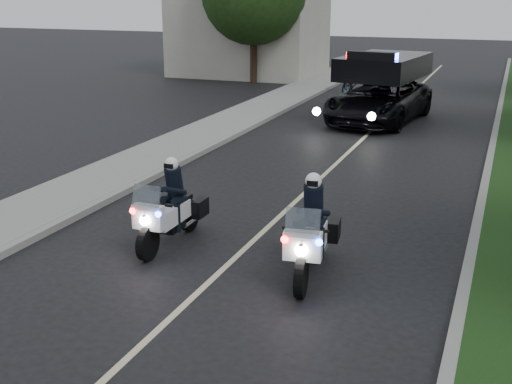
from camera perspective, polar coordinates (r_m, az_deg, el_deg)
ground at (r=11.96m, az=-2.55°, el=-6.42°), size 120.00×120.00×0.00m
curb_right at (r=20.56m, az=19.72°, el=2.93°), size 0.20×60.00×0.15m
curb_left at (r=22.27m, az=-1.84°, el=4.99°), size 0.20×60.00×0.15m
sidewalk_left at (r=22.71m, az=-4.40°, el=5.20°), size 2.00×60.00×0.16m
building_far at (r=38.82m, az=-0.59°, el=15.32°), size 8.00×6.00×7.00m
lane_marking at (r=21.05m, az=8.51°, el=3.89°), size 0.12×50.00×0.01m
police_moto_left at (r=13.05m, az=-7.40°, el=-4.48°), size 0.72×2.04×1.73m
police_moto_right at (r=11.67m, az=4.69°, el=-7.10°), size 1.02×2.21×1.81m
police_suv at (r=25.38m, az=10.57°, el=6.05°), size 3.45×6.21×2.88m
bicycle at (r=32.10m, az=7.97°, el=8.48°), size 0.65×1.62×0.83m
cyclist at (r=32.10m, az=7.97°, el=8.48°), size 0.68×0.47×1.85m
tree_left_near at (r=35.48m, az=-0.22°, el=9.47°), size 6.50×6.50×9.12m
tree_left_far at (r=41.39m, az=2.01°, el=10.57°), size 7.12×7.12×9.48m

